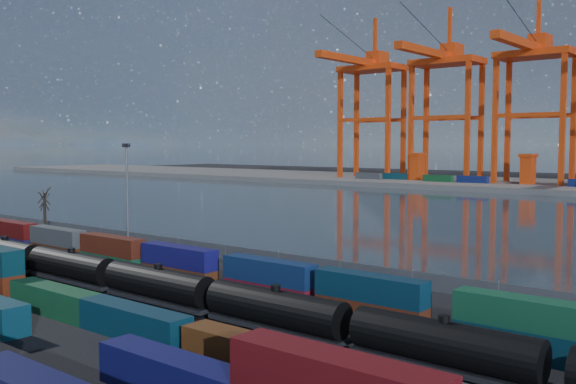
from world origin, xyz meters
The scene contains 9 objects.
ground centered at (0.00, 0.00, 0.00)m, with size 700.00×700.00×0.00m, color black.
harbor_water centered at (0.00, 105.00, 0.01)m, with size 700.00×700.00×0.00m, color #273239.
container_row_mid centered at (4.93, -3.95, 1.82)m, with size 141.63×2.51×5.34m.
container_row_north centered at (8.35, 11.70, 2.23)m, with size 140.03×2.22×4.73m.
tanker_string centered at (11.93, 4.09, 2.22)m, with size 122.91×3.10×4.43m.
waterfront_fence centered at (0.00, 28.00, 1.00)m, with size 160.12×0.12×2.20m.
bare_tree centered at (-51.03, 23.82, 4.48)m, with size 2.31×2.30×8.90m.
yard_light_mast centered at (-30.00, 26.00, 9.30)m, with size 1.60×0.40×16.60m.
quay_containers centered at (-11.00, 195.46, 3.30)m, with size 172.58×10.99×2.60m.
Camera 1 is at (54.55, -37.13, 16.38)m, focal length 40.00 mm.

